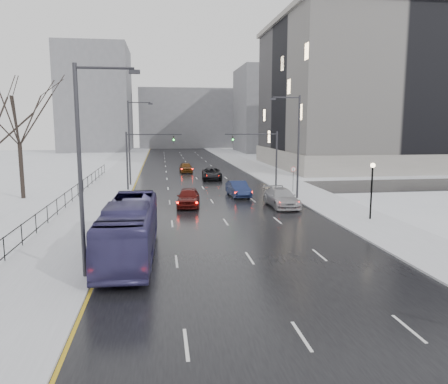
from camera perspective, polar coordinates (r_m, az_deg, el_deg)
name	(u,v)px	position (r m, az deg, el deg)	size (l,w,h in m)	color
road	(195,177)	(61.27, -3.75, 2.01)	(16.00, 150.00, 0.04)	black
cross_road	(204,189)	(49.42, -2.66, 0.37)	(130.00, 10.00, 0.04)	black
sidewalk_left	(119,178)	(61.36, -13.57, 1.84)	(5.00, 150.00, 0.16)	silver
sidewalk_right	(268,175)	(62.94, 5.83, 2.22)	(5.00, 150.00, 0.16)	silver
park_strip	(46,179)	(62.98, -22.21, 1.59)	(14.00, 150.00, 0.12)	white
tree_park_e	(24,199)	(47.23, -24.71, -0.87)	(9.45, 9.45, 13.50)	black
iron_fence	(40,219)	(32.40, -22.91, -3.25)	(0.06, 70.00, 1.30)	black
streetlight_r_mid	(296,142)	(42.67, 9.41, 6.47)	(2.95, 0.25, 10.00)	#2D2D33
streetlight_l_near	(85,162)	(21.02, -17.74, 3.80)	(2.95, 0.25, 10.00)	#2D2D33
streetlight_l_far	(131,139)	(52.80, -12.05, 6.83)	(2.95, 0.25, 10.00)	#2D2D33
lamppost_r_mid	(372,183)	(34.71, 18.76, 1.15)	(0.36, 0.36, 4.28)	black
mast_signal_right	(267,153)	(50.22, 5.69, 5.16)	(6.10, 0.33, 6.50)	#2D2D33
mast_signal_left	(137,154)	(48.83, -11.31, 4.92)	(6.10, 0.33, 6.50)	#2D2D33
no_uturn_sign	(293,172)	(47.03, 9.04, 2.63)	(0.60, 0.06, 2.70)	#2D2D33
civic_building	(390,101)	(82.88, 20.83, 10.99)	(41.00, 31.00, 24.80)	gray
bldg_far_right	(283,110)	(120.24, 7.72, 10.54)	(24.00, 20.00, 22.00)	slate
bldg_far_left	(96,99)	(127.02, -16.35, 11.53)	(18.00, 22.00, 28.00)	slate
bldg_far_center	(188,119)	(140.93, -4.72, 9.52)	(30.00, 18.00, 18.00)	slate
bus	(130,229)	(24.69, -12.24, -4.76)	(2.60, 11.10, 3.09)	#3B3669
sedan_center_near	(188,197)	(39.02, -4.68, -0.68)	(1.95, 4.84, 1.65)	#4F0F0D
sedan_right_near	(238,189)	(44.22, 1.86, 0.42)	(1.66, 4.76, 1.57)	#182248
sedan_right_cross	(212,174)	(58.03, -1.60, 2.41)	(2.52, 5.46, 1.52)	black
sedan_right_far	(281,198)	(39.09, 7.49, -0.74)	(2.25, 5.54, 1.61)	#9F9EA3
sedan_center_far	(186,167)	(66.63, -5.00, 3.23)	(1.81, 4.50, 1.53)	#57300E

